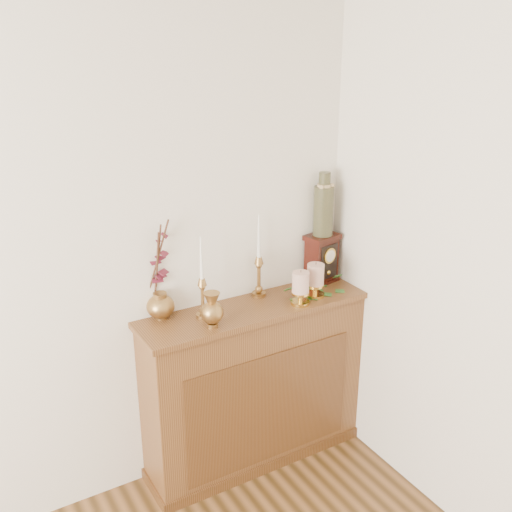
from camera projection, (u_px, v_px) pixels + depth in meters
console_shelf at (255, 389)px, 3.22m from camera, size 1.24×0.34×0.93m
candlestick_left at (202, 292)px, 2.88m from camera, size 0.07×0.07×0.42m
candlestick_center at (259, 270)px, 3.11m from camera, size 0.07×0.07×0.45m
bud_vase at (212, 310)px, 2.80m from camera, size 0.11×0.11×0.17m
ginger_jar at (159, 272)px, 2.87m from camera, size 0.21×0.22×0.51m
pillar_candle_left at (315, 279)px, 3.12m from camera, size 0.10×0.10×0.19m
pillar_candle_right at (301, 286)px, 3.03m from camera, size 0.10×0.10×0.19m
ivy_garland at (312, 291)px, 3.18m from camera, size 0.42×0.20×0.08m
mantel_clock at (322, 259)px, 3.29m from camera, size 0.20×0.16×0.27m
ceramic_vase at (324, 207)px, 3.19m from camera, size 0.11×0.11×0.35m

